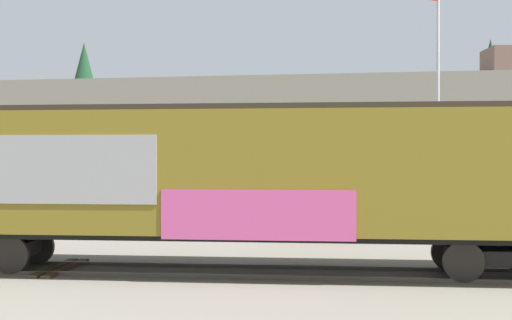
# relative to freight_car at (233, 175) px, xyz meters

# --- Properties ---
(ground_plane) EXTENTS (260.00, 260.00, 0.00)m
(ground_plane) POSITION_rel_freight_car_xyz_m (0.94, 0.00, -2.38)
(ground_plane) COLOR slate
(track) EXTENTS (59.99, 4.91, 0.08)m
(track) POSITION_rel_freight_car_xyz_m (-0.18, -0.01, -2.34)
(track) COLOR #4C4742
(track) RESTS_ON ground_plane
(freight_car) EXTENTS (17.76, 4.07, 4.10)m
(freight_car) POSITION_rel_freight_car_xyz_m (0.00, 0.00, 0.00)
(freight_car) COLOR olive
(freight_car) RESTS_ON ground_plane
(flagpole) EXTENTS (1.34, 1.17, 9.89)m
(flagpole) POSITION_rel_freight_car_xyz_m (5.82, 9.49, 4.01)
(flagpole) COLOR silver
(flagpole) RESTS_ON ground_plane
(hillside) EXTENTS (140.79, 38.77, 15.35)m
(hillside) POSITION_rel_freight_car_xyz_m (0.99, 61.84, 2.86)
(hillside) COLOR gray
(hillside) RESTS_ON ground_plane
(parked_car_silver) EXTENTS (4.36, 2.21, 1.71)m
(parked_car_silver) POSITION_rel_freight_car_xyz_m (-4.87, 6.75, -1.55)
(parked_car_silver) COLOR #B7BABF
(parked_car_silver) RESTS_ON ground_plane
(parked_car_red) EXTENTS (4.23, 2.07, 1.76)m
(parked_car_red) POSITION_rel_freight_car_xyz_m (1.57, 7.06, -1.51)
(parked_car_red) COLOR #B21E1E
(parked_car_red) RESTS_ON ground_plane
(parked_car_black) EXTENTS (4.58, 2.19, 1.68)m
(parked_car_black) POSITION_rel_freight_car_xyz_m (7.83, 6.76, -1.52)
(parked_car_black) COLOR black
(parked_car_black) RESTS_ON ground_plane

